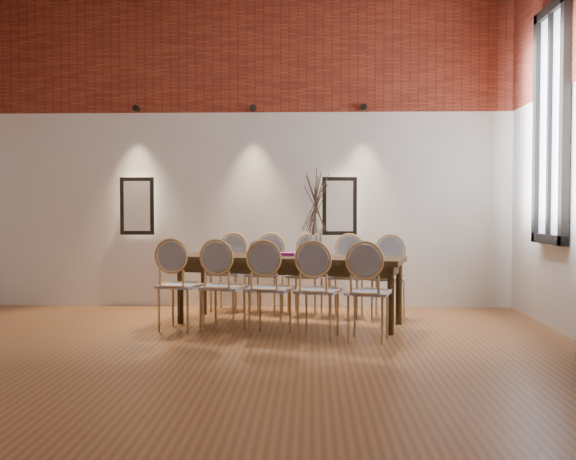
{
  "coord_description": "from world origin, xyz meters",
  "views": [
    {
      "loc": [
        0.94,
        -5.16,
        1.29
      ],
      "look_at": [
        0.7,
        1.81,
        1.05
      ],
      "focal_mm": 42.0,
      "sensor_mm": 36.0,
      "label": 1
    }
  ],
  "objects_px": {
    "chair_near_e": "(368,292)",
    "chair_far_c": "(305,275)",
    "vase": "(315,243)",
    "bowl": "(260,248)",
    "book": "(285,254)",
    "chair_far_d": "(346,277)",
    "dining_table": "(289,290)",
    "chair_near_c": "(270,289)",
    "chair_far_a": "(228,273)",
    "chair_far_e": "(388,278)",
    "chair_near_a": "(180,285)",
    "chair_far_b": "(266,274)",
    "chair_near_b": "(224,287)",
    "chair_near_d": "(318,290)"
  },
  "relations": [
    {
      "from": "chair_near_b",
      "to": "vase",
      "type": "relative_size",
      "value": 3.13
    },
    {
      "from": "chair_far_b",
      "to": "bowl",
      "type": "height_order",
      "value": "chair_far_b"
    },
    {
      "from": "chair_near_c",
      "to": "chair_near_e",
      "type": "relative_size",
      "value": 1.0
    },
    {
      "from": "chair_near_d",
      "to": "chair_near_e",
      "type": "relative_size",
      "value": 1.0
    },
    {
      "from": "dining_table",
      "to": "chair_far_a",
      "type": "bearing_deg",
      "value": 145.63
    },
    {
      "from": "chair_far_c",
      "to": "book",
      "type": "xyz_separation_m",
      "value": [
        -0.22,
        -0.53,
        0.3
      ]
    },
    {
      "from": "chair_far_d",
      "to": "vase",
      "type": "height_order",
      "value": "vase"
    },
    {
      "from": "dining_table",
      "to": "chair_near_c",
      "type": "bearing_deg",
      "value": -90.0
    },
    {
      "from": "chair_far_d",
      "to": "bowl",
      "type": "height_order",
      "value": "chair_far_d"
    },
    {
      "from": "dining_table",
      "to": "chair_near_e",
      "type": "distance_m",
      "value": 1.21
    },
    {
      "from": "dining_table",
      "to": "chair_far_a",
      "type": "distance_m",
      "value": 1.21
    },
    {
      "from": "book",
      "to": "chair_far_d",
      "type": "bearing_deg",
      "value": 29.96
    },
    {
      "from": "chair_near_c",
      "to": "chair_far_a",
      "type": "xyz_separation_m",
      "value": [
        -0.62,
        1.56,
        0.0
      ]
    },
    {
      "from": "chair_near_b",
      "to": "bowl",
      "type": "bearing_deg",
      "value": 74.45
    },
    {
      "from": "chair_near_e",
      "to": "chair_near_d",
      "type": "bearing_deg",
      "value": 180.0
    },
    {
      "from": "chair_near_b",
      "to": "chair_near_e",
      "type": "distance_m",
      "value": 1.49
    },
    {
      "from": "vase",
      "to": "chair_near_c",
      "type": "bearing_deg",
      "value": -128.15
    },
    {
      "from": "chair_far_e",
      "to": "bowl",
      "type": "bearing_deg",
      "value": 29.02
    },
    {
      "from": "chair_near_a",
      "to": "chair_far_a",
      "type": "xyz_separation_m",
      "value": [
        0.34,
        1.31,
        0.0
      ]
    },
    {
      "from": "chair_far_a",
      "to": "chair_far_d",
      "type": "relative_size",
      "value": 1.0
    },
    {
      "from": "chair_near_c",
      "to": "chair_near_e",
      "type": "distance_m",
      "value": 0.99
    },
    {
      "from": "chair_near_e",
      "to": "chair_near_c",
      "type": "bearing_deg",
      "value": -180.0
    },
    {
      "from": "chair_near_a",
      "to": "chair_far_d",
      "type": "distance_m",
      "value": 2.02
    },
    {
      "from": "chair_far_a",
      "to": "chair_far_e",
      "type": "bearing_deg",
      "value": 180.0
    },
    {
      "from": "chair_near_a",
      "to": "book",
      "type": "distance_m",
      "value": 1.24
    },
    {
      "from": "chair_near_c",
      "to": "chair_far_c",
      "type": "distance_m",
      "value": 1.36
    },
    {
      "from": "chair_near_e",
      "to": "chair_far_b",
      "type": "relative_size",
      "value": 1.0
    },
    {
      "from": "chair_far_c",
      "to": "book",
      "type": "distance_m",
      "value": 0.65
    },
    {
      "from": "dining_table",
      "to": "chair_far_d",
      "type": "height_order",
      "value": "chair_far_d"
    },
    {
      "from": "vase",
      "to": "book",
      "type": "height_order",
      "value": "vase"
    },
    {
      "from": "bowl",
      "to": "book",
      "type": "distance_m",
      "value": 0.3
    },
    {
      "from": "chair_near_e",
      "to": "chair_far_c",
      "type": "height_order",
      "value": "same"
    },
    {
      "from": "chair_near_a",
      "to": "chair_far_c",
      "type": "height_order",
      "value": "same"
    },
    {
      "from": "chair_near_c",
      "to": "book",
      "type": "distance_m",
      "value": 0.85
    },
    {
      "from": "chair_near_a",
      "to": "chair_near_d",
      "type": "distance_m",
      "value": 1.49
    },
    {
      "from": "book",
      "to": "chair_near_a",
      "type": "bearing_deg",
      "value": -153.71
    },
    {
      "from": "vase",
      "to": "bowl",
      "type": "relative_size",
      "value": 1.25
    },
    {
      "from": "chair_far_e",
      "to": "book",
      "type": "xyz_separation_m",
      "value": [
        -1.18,
        -0.28,
        0.3
      ]
    },
    {
      "from": "chair_near_a",
      "to": "chair_far_d",
      "type": "bearing_deg",
      "value": 42.36
    },
    {
      "from": "dining_table",
      "to": "chair_near_a",
      "type": "bearing_deg",
      "value": -145.63
    },
    {
      "from": "chair_far_e",
      "to": "book",
      "type": "distance_m",
      "value": 1.25
    },
    {
      "from": "chair_near_a",
      "to": "chair_near_e",
      "type": "relative_size",
      "value": 1.0
    },
    {
      "from": "chair_near_c",
      "to": "chair_near_d",
      "type": "xyz_separation_m",
      "value": [
        0.48,
        -0.13,
        0.0
      ]
    },
    {
      "from": "bowl",
      "to": "vase",
      "type": "bearing_deg",
      "value": -9.96
    },
    {
      "from": "dining_table",
      "to": "chair_far_c",
      "type": "height_order",
      "value": "chair_far_c"
    },
    {
      "from": "chair_near_e",
      "to": "chair_far_a",
      "type": "bearing_deg",
      "value": 145.63
    },
    {
      "from": "chair_far_a",
      "to": "chair_near_c",
      "type": "bearing_deg",
      "value": 126.17
    },
    {
      "from": "bowl",
      "to": "chair_far_d",
      "type": "bearing_deg",
      "value": 27.12
    },
    {
      "from": "chair_near_a",
      "to": "vase",
      "type": "bearing_deg",
      "value": 27.78
    },
    {
      "from": "chair_near_a",
      "to": "dining_table",
      "type": "bearing_deg",
      "value": 34.37
    }
  ]
}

